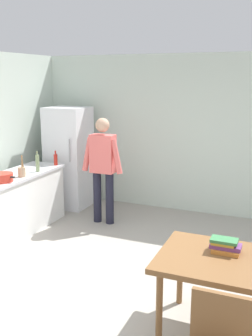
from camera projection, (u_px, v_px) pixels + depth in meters
ground_plane at (108, 289)px, 4.36m from camera, size 14.00×14.00×0.00m
wall_back at (181, 134)px, 6.75m from camera, size 6.40×0.12×2.70m
kitchen_counter at (8, 207)px, 5.73m from camera, size 0.64×2.20×0.90m
refrigerator at (69, 158)px, 7.02m from camera, size 0.70×0.67×1.80m
person at (103, 164)px, 6.15m from camera, size 0.70×0.22×1.70m
dining_table at (238, 269)px, 3.41m from camera, size 1.40×0.90×0.75m
cooking_pot at (3, 177)px, 5.39m from camera, size 0.40×0.28×0.12m
utensil_jar at (22, 172)px, 5.65m from camera, size 0.11×0.11×0.32m
bottle_vinegar_tall at (37, 163)px, 5.94m from camera, size 0.06×0.06×0.32m
bottle_sauce_red at (56, 159)px, 6.39m from camera, size 0.06×0.06×0.24m
book_stack at (225, 246)px, 3.56m from camera, size 0.28×0.19×0.13m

